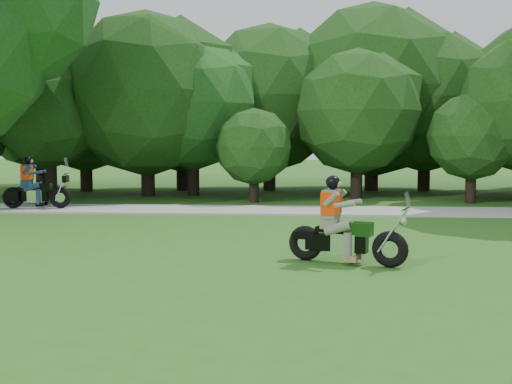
{
  "coord_description": "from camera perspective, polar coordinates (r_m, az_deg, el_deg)",
  "views": [
    {
      "loc": [
        -0.27,
        -11.1,
        2.26
      ],
      "look_at": [
        -1.36,
        4.26,
        0.91
      ],
      "focal_mm": 45.0,
      "sensor_mm": 36.0,
      "label": 1
    }
  ],
  "objects": [
    {
      "name": "walkway",
      "position": [
        19.23,
        4.84,
        -1.67
      ],
      "size": [
        60.0,
        2.2,
        0.06
      ],
      "primitive_type": "cube",
      "color": "gray",
      "rests_on": "ground"
    },
    {
      "name": "ground",
      "position": [
        11.33,
        5.39,
        -6.52
      ],
      "size": [
        100.0,
        100.0,
        0.0
      ],
      "primitive_type": "plane",
      "color": "#2B611B",
      "rests_on": "ground"
    },
    {
      "name": "chopper_motorcycle",
      "position": [
        11.46,
        7.56,
        -3.47
      ],
      "size": [
        2.13,
        1.13,
        1.57
      ],
      "rotation": [
        0.0,
        0.0,
        -0.37
      ],
      "color": "black",
      "rests_on": "ground"
    },
    {
      "name": "tree_line",
      "position": [
        25.54,
        9.07,
        7.87
      ],
      "size": [
        40.69,
        11.04,
        7.71
      ],
      "color": "black",
      "rests_on": "ground"
    },
    {
      "name": "touring_motorcycle",
      "position": [
        20.65,
        -19.27,
        0.23
      ],
      "size": [
        2.09,
        0.7,
        1.59
      ],
      "rotation": [
        0.0,
        0.0,
        0.08
      ],
      "color": "black",
      "rests_on": "walkway"
    }
  ]
}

